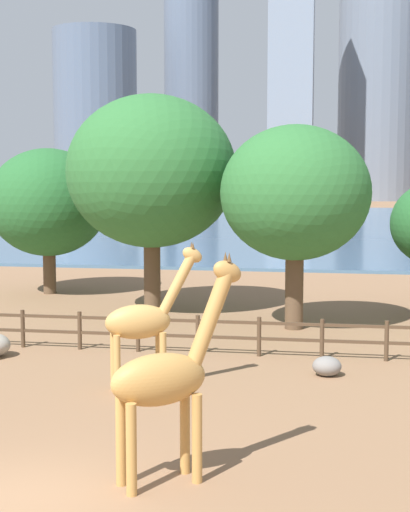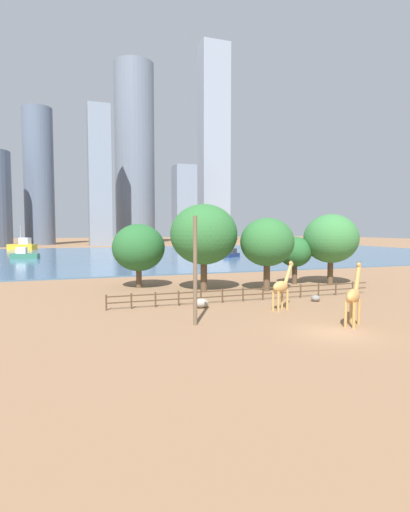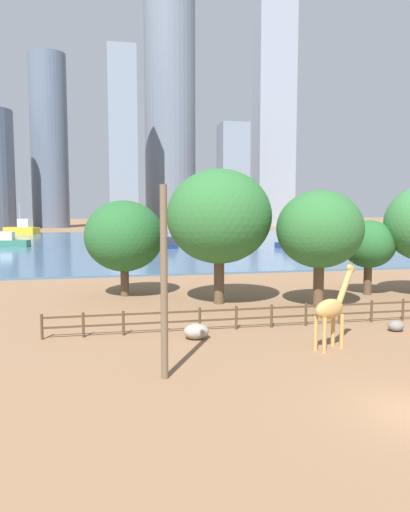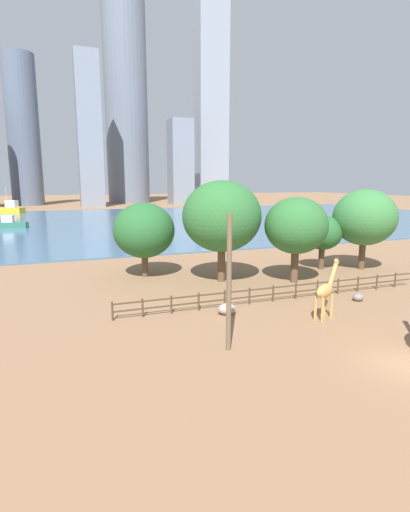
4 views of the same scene
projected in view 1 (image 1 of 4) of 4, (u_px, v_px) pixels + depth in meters
name	position (u px, v px, depth m)	size (l,w,h in m)	color
ground_plane	(286.00, 223.00, 92.91)	(400.00, 400.00, 0.00)	#8C6647
harbor_water	(284.00, 224.00, 89.95)	(180.00, 86.00, 0.20)	#476B8C
giraffe_tall	(144.00, 321.00, 21.43)	(2.75, 1.68, 4.09)	tan
giraffe_companion	(166.00, 378.00, 14.99)	(2.59, 2.11, 4.44)	#C18C47
boulder_near_fence	(327.00, 366.00, 23.14)	(0.86, 0.78, 0.59)	gray
enclosure_fence	(151.00, 330.00, 26.17)	(26.12, 0.14, 1.30)	#4C3826
tree_center_broad	(151.00, 172.00, 33.12)	(7.19, 7.19, 9.28)	brown
tree_right_tall	(48.00, 203.00, 38.54)	(5.88, 5.88, 7.18)	brown
tree_left_small	(295.00, 193.00, 29.63)	(5.71, 5.71, 7.80)	brown
boat_ferry	(67.00, 216.00, 89.09)	(5.93, 3.30, 2.47)	#337259
boat_tug	(126.00, 200.00, 129.13)	(8.77, 6.63, 7.52)	gold
boat_barge	(286.00, 225.00, 77.44)	(1.93, 4.19, 3.64)	navy
skyline_tower_needle	(381.00, 12.00, 168.48)	(17.81, 17.81, 80.73)	slate
skyline_tower_glass	(96.00, 117.00, 158.98)	(16.86, 16.86, 34.52)	slate
skyline_block_left	(291.00, 63.00, 149.00)	(8.39, 8.66, 53.66)	gray
skyline_block_right	(191.00, 72.00, 170.21)	(11.81, 11.81, 55.50)	slate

